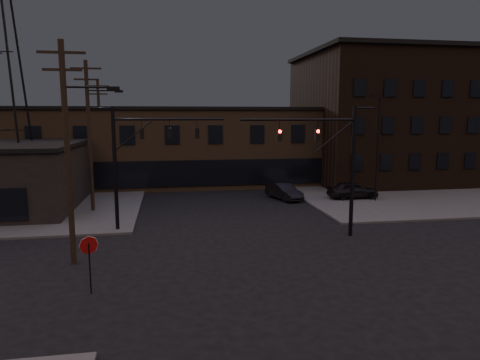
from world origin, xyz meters
The scene contains 15 objects.
ground centered at (0.00, 0.00, 0.00)m, with size 140.00×140.00×0.00m, color black.
sidewalk_ne centered at (22.00, 22.00, 0.07)m, with size 30.00×30.00×0.15m, color #474744.
building_row centered at (0.00, 28.00, 4.00)m, with size 40.00×12.00×8.00m, color brown.
building_right centered at (22.00, 26.00, 7.00)m, with size 22.00×16.00×14.00m, color black.
traffic_signal_near centered at (5.36, 4.50, 4.93)m, with size 7.12×0.24×8.00m.
traffic_signal_far centered at (-6.72, 8.00, 5.01)m, with size 7.12×0.24×8.00m.
stop_sign centered at (-8.00, -1.99, 1.84)m, with size 0.72×0.33×2.48m.
utility_pole_near centered at (-9.43, 2.00, 5.87)m, with size 3.70×0.28×11.00m.
utility_pole_mid centered at (-10.44, 14.00, 6.13)m, with size 3.70×0.28×11.50m.
utility_pole_far centered at (-11.50, 26.00, 5.78)m, with size 2.20×0.28×11.00m.
lot_light_a centered at (13.00, 14.00, 5.51)m, with size 1.50×0.28×9.14m.
lot_light_b centered at (19.00, 19.00, 5.51)m, with size 1.50×0.28×9.14m.
parked_car_lot_a centered at (11.47, 15.24, 0.91)m, with size 1.79×4.45×1.52m, color black.
parked_car_lot_b centered at (13.38, 20.25, 0.82)m, with size 1.88×4.63×1.34m, color silver.
car_crossing centered at (5.50, 16.51, 0.71)m, with size 1.51×4.32×1.42m, color black.
Camera 1 is at (-4.65, -19.96, 7.46)m, focal length 32.00 mm.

